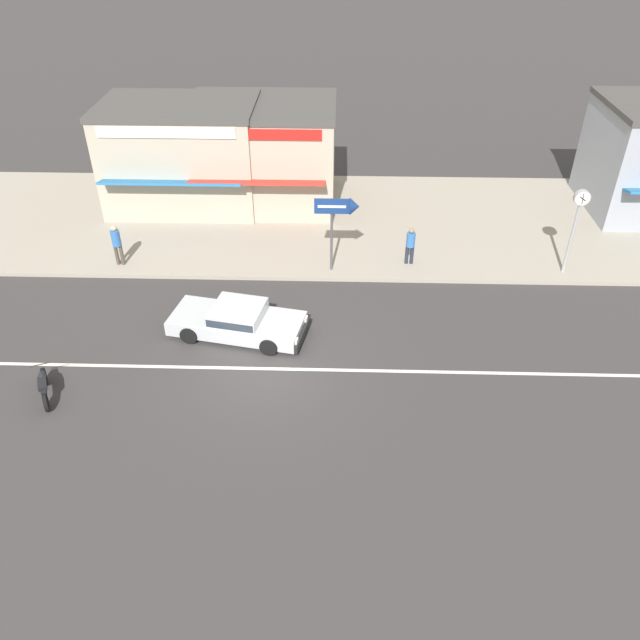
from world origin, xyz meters
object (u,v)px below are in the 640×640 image
object	(u,v)px
pedestrian_mid_kerb	(410,243)
arrow_signboard	(347,210)
shopfront_far_kios	(183,155)
street_clock	(578,213)
shopfront_corner_warung	(263,153)
pedestrian_by_shop	(117,242)
sedan_silver_1	(238,320)
motorcycle_0	(44,385)

from	to	relation	value
pedestrian_mid_kerb	arrow_signboard	bearing A→B (deg)	-166.75
shopfront_far_kios	street_clock	bearing A→B (deg)	-20.34
shopfront_corner_warung	shopfront_far_kios	bearing A→B (deg)	-173.79
pedestrian_by_shop	shopfront_corner_warung	distance (m)	8.15
arrow_signboard	shopfront_far_kios	distance (m)	9.49
sedan_silver_1	pedestrian_by_shop	size ratio (longest dim) A/B	2.83
pedestrian_by_shop	shopfront_far_kios	bearing A→B (deg)	75.39
sedan_silver_1	arrow_signboard	bearing A→B (deg)	48.07
pedestrian_by_shop	shopfront_far_kios	distance (m)	6.15
motorcycle_0	street_clock	distance (m)	19.05
street_clock	shopfront_far_kios	size ratio (longest dim) A/B	0.50
pedestrian_mid_kerb	pedestrian_by_shop	distance (m)	11.39
motorcycle_0	arrow_signboard	distance (m)	11.79
shopfront_corner_warung	arrow_signboard	bearing A→B (deg)	-59.48
arrow_signboard	pedestrian_mid_kerb	distance (m)	3.05
motorcycle_0	pedestrian_by_shop	xyz separation A→B (m)	(0.06, 7.52, 0.72)
street_clock	shopfront_corner_warung	xyz separation A→B (m)	(-12.20, 6.25, -0.22)
pedestrian_mid_kerb	street_clock	bearing A→B (deg)	-4.40
arrow_signboard	pedestrian_mid_kerb	size ratio (longest dim) A/B	1.96
shopfront_corner_warung	street_clock	bearing A→B (deg)	-27.12
motorcycle_0	pedestrian_by_shop	bearing A→B (deg)	89.52
street_clock	shopfront_corner_warung	distance (m)	13.71
sedan_silver_1	pedestrian_by_shop	xyz separation A→B (m)	(-5.25, 4.22, 0.61)
motorcycle_0	street_clock	bearing A→B (deg)	23.30
arrow_signboard	shopfront_corner_warung	size ratio (longest dim) A/B	0.46
arrow_signboard	street_clock	bearing A→B (deg)	0.90
sedan_silver_1	shopfront_corner_warung	size ratio (longest dim) A/B	0.74
shopfront_far_kios	arrow_signboard	bearing A→B (deg)	-39.13
sedan_silver_1	shopfront_far_kios	xyz separation A→B (m)	(-3.73, 10.03, 1.92)
motorcycle_0	arrow_signboard	size ratio (longest dim) A/B	0.56
sedan_silver_1	motorcycle_0	world-z (taller)	sedan_silver_1
sedan_silver_1	shopfront_corner_warung	world-z (taller)	shopfront_corner_warung
motorcycle_0	shopfront_far_kios	distance (m)	13.59
motorcycle_0	sedan_silver_1	bearing A→B (deg)	31.91
sedan_silver_1	shopfront_far_kios	bearing A→B (deg)	110.40
motorcycle_0	shopfront_corner_warung	distance (m)	14.81
sedan_silver_1	shopfront_corner_warung	distance (m)	10.59
pedestrian_by_shop	sedan_silver_1	bearing A→B (deg)	-38.78
arrow_signboard	sedan_silver_1	bearing A→B (deg)	-131.93
motorcycle_0	arrow_signboard	bearing A→B (deg)	39.42
motorcycle_0	pedestrian_by_shop	distance (m)	7.56
motorcycle_0	shopfront_corner_warung	size ratio (longest dim) A/B	0.26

